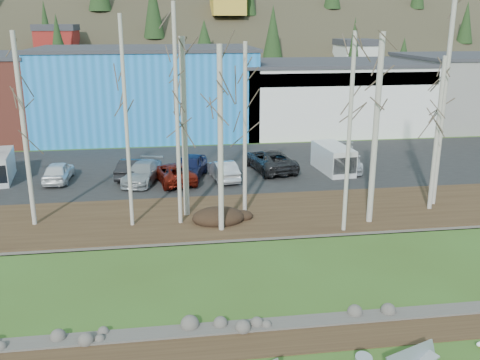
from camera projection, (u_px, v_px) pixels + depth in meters
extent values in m
cube|color=#382616|center=(305.00, 338.00, 18.67)|extent=(80.00, 1.80, 0.03)
cube|color=#382616|center=(249.00, 215.00, 30.41)|extent=(80.00, 7.00, 0.15)
cube|color=black|center=(226.00, 167.00, 40.37)|extent=(80.00, 14.00, 0.14)
cube|color=#1B70BB|center=(147.00, 93.00, 51.69)|extent=(20.00, 12.00, 8.00)
cube|color=#333338|center=(145.00, 49.00, 50.50)|extent=(20.40, 12.24, 0.30)
cube|color=silver|center=(327.00, 97.00, 54.39)|extent=(18.00, 12.00, 6.50)
cube|color=#333338|center=(328.00, 63.00, 53.42)|extent=(18.36, 12.24, 0.30)
cube|color=navy|center=(347.00, 79.00, 48.13)|extent=(17.64, 0.20, 1.20)
cube|color=gray|center=(473.00, 91.00, 56.53)|extent=(14.00, 12.00, 7.00)
cube|color=#333338|center=(477.00, 56.00, 55.49)|extent=(14.28, 12.24, 0.30)
cube|color=#B2B4B7|center=(411.00, 355.00, 16.67)|extent=(1.93, 0.92, 0.43)
cylinder|color=gold|center=(480.00, 347.00, 18.11)|extent=(0.01, 0.01, 0.09)
cylinder|color=gold|center=(479.00, 346.00, 18.16)|extent=(0.01, 0.01, 0.09)
ellipsoid|color=black|center=(218.00, 216.00, 29.14)|extent=(2.87, 2.03, 0.56)
cylinder|color=beige|center=(24.00, 132.00, 27.37)|extent=(0.24, 0.24, 10.08)
cylinder|color=beige|center=(126.00, 125.00, 27.17)|extent=(0.19, 0.19, 10.88)
cylinder|color=beige|center=(184.00, 129.00, 28.86)|extent=(0.32, 0.32, 9.76)
cylinder|color=beige|center=(177.00, 118.00, 27.41)|extent=(0.21, 0.21, 11.44)
cylinder|color=beige|center=(220.00, 141.00, 26.73)|extent=(0.28, 0.28, 9.47)
cylinder|color=beige|center=(245.00, 130.00, 29.36)|extent=(0.22, 0.22, 9.49)
cylinder|color=beige|center=(349.00, 136.00, 26.58)|extent=(0.21, 0.21, 10.08)
cylinder|color=beige|center=(376.00, 131.00, 27.80)|extent=(0.31, 0.31, 10.02)
cylinder|color=beige|center=(437.00, 135.00, 29.98)|extent=(0.25, 0.25, 8.72)
cylinder|color=beige|center=(444.00, 97.00, 30.24)|extent=(0.27, 0.27, 12.80)
imported|color=white|center=(58.00, 172.00, 36.31)|extent=(1.75, 4.09, 1.38)
imported|color=black|center=(132.00, 168.00, 37.24)|extent=(2.31, 4.32, 1.35)
imported|color=maroon|center=(174.00, 173.00, 36.12)|extent=(3.20, 5.22, 1.35)
imported|color=#9DA2A4|center=(143.00, 172.00, 36.16)|extent=(3.15, 5.06, 1.37)
imported|color=#161D44|center=(189.00, 167.00, 37.02)|extent=(3.14, 5.07, 1.61)
imported|color=silver|center=(223.00, 170.00, 36.73)|extent=(1.97, 4.22, 1.34)
imported|color=#272729|center=(270.00, 160.00, 38.99)|extent=(3.53, 5.93, 1.55)
imported|color=silver|center=(344.00, 158.00, 39.58)|extent=(3.23, 5.67, 1.55)
cube|color=white|center=(333.00, 158.00, 38.76)|extent=(2.16, 4.46, 1.89)
cube|color=black|center=(343.00, 164.00, 37.16)|extent=(1.78, 1.04, 1.17)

